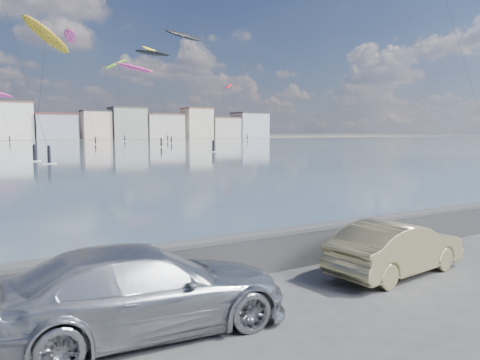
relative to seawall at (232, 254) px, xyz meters
name	(u,v)px	position (x,y,z in m)	size (l,w,h in m)	color
ground	(301,316)	(0.00, -2.70, -0.58)	(700.00, 700.00, 0.00)	#333335
seawall	(232,254)	(0.00, 0.00, 0.00)	(400.00, 0.36, 1.08)	#28282B
car_silver	(143,289)	(-2.81, -1.82, 0.18)	(2.13, 5.24, 1.52)	#A8ABAF
car_champagne	(396,248)	(3.68, -1.77, 0.08)	(1.39, 3.99, 1.32)	tan
kitesurfer_1	(152,51)	(50.20, 142.47, 29.10)	(8.93, 17.80, 31.49)	yellow
kitesurfer_3	(46,37)	(5.43, 62.41, 16.02)	(8.56, 17.03, 19.68)	#BF8C19
kitesurfer_4	(116,65)	(41.77, 155.41, 25.55)	(8.69, 16.29, 28.98)	#8CD826
kitesurfer_6	(153,54)	(43.20, 122.35, 25.00)	(10.51, 15.73, 27.06)	black
kitesurfer_8	(70,37)	(20.10, 120.88, 27.22)	(6.64, 15.50, 29.56)	#E5338C
kitesurfer_9	(135,69)	(30.10, 98.81, 17.31)	(9.24, 18.30, 19.79)	#E5338C
kitesurfer_10	(229,87)	(86.71, 154.73, 20.01)	(6.90, 15.84, 22.77)	red
kitesurfer_14	(185,38)	(29.31, 68.35, 19.25)	(8.54, 12.03, 21.35)	black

